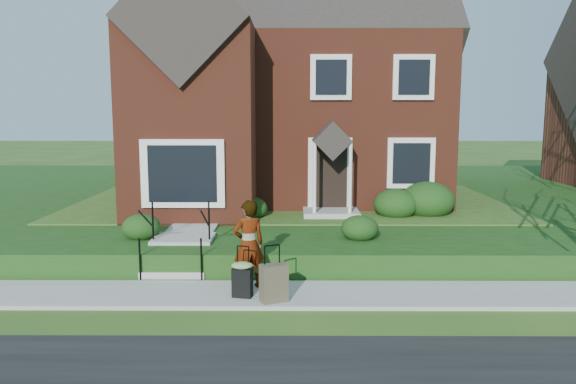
{
  "coord_description": "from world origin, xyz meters",
  "views": [
    {
      "loc": [
        0.04,
        -10.64,
        3.61
      ],
      "look_at": [
        -0.03,
        2.0,
        1.8
      ],
      "focal_mm": 35.0,
      "sensor_mm": 36.0,
      "label": 1
    }
  ],
  "objects_px": {
    "suitcase_black": "(242,277)",
    "suitcase_olive": "(274,283)",
    "woman": "(249,244)",
    "front_steps": "(180,250)"
  },
  "relations": [
    {
      "from": "front_steps",
      "to": "suitcase_black",
      "type": "bearing_deg",
      "value": -52.63
    },
    {
      "from": "front_steps",
      "to": "suitcase_olive",
      "type": "xyz_separation_m",
      "value": [
        2.22,
        -2.36,
        -0.04
      ]
    },
    {
      "from": "front_steps",
      "to": "suitcase_olive",
      "type": "distance_m",
      "value": 3.24
    },
    {
      "from": "suitcase_black",
      "to": "suitcase_olive",
      "type": "bearing_deg",
      "value": -9.99
    },
    {
      "from": "woman",
      "to": "suitcase_olive",
      "type": "xyz_separation_m",
      "value": [
        0.53,
        -0.85,
        -0.54
      ]
    },
    {
      "from": "front_steps",
      "to": "suitcase_black",
      "type": "relative_size",
      "value": 2.02
    },
    {
      "from": "front_steps",
      "to": "woman",
      "type": "xyz_separation_m",
      "value": [
        1.69,
        -1.51,
        0.5
      ]
    },
    {
      "from": "woman",
      "to": "suitcase_black",
      "type": "xyz_separation_m",
      "value": [
        -0.08,
        -0.59,
        -0.51
      ]
    },
    {
      "from": "suitcase_olive",
      "to": "front_steps",
      "type": "bearing_deg",
      "value": 109.2
    },
    {
      "from": "suitcase_black",
      "to": "suitcase_olive",
      "type": "distance_m",
      "value": 0.66
    }
  ]
}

